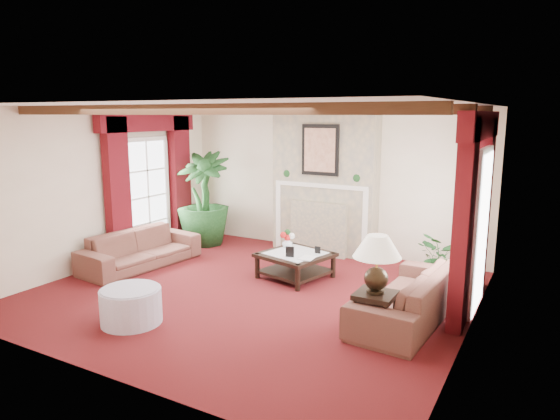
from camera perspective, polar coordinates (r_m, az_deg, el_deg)
The scene contains 23 objects.
floor at distance 7.47m, azimuth -3.20°, elevation -9.37°, with size 6.00×6.00×0.00m, color #490D10.
ceiling at distance 7.01m, azimuth -3.44°, elevation 11.81°, with size 6.00×6.00×0.00m, color white.
back_wall at distance 9.52m, azimuth 5.62°, elevation 3.39°, with size 6.00×0.02×2.70m, color beige.
left_wall at distance 9.07m, azimuth -19.53°, elevation 2.44°, with size 0.02×5.50×2.70m, color beige.
right_wall at distance 6.08m, azimuth 21.27°, elevation -1.60°, with size 0.02×5.50×2.70m, color beige.
ceiling_beams at distance 7.01m, azimuth -3.44°, elevation 11.32°, with size 6.00×3.00×0.12m, color #3C2113, non-canonical shape.
fireplace at distance 9.26m, azimuth 5.27°, elevation 11.56°, with size 2.00×0.52×2.70m, color tan, non-canonical shape.
french_door_left at distance 9.66m, azimuth -15.23°, elevation 7.82°, with size 0.10×1.10×2.16m, color white, non-canonical shape.
french_door_right at distance 6.97m, azimuth 22.67°, elevation 6.30°, with size 0.10×1.10×2.16m, color white, non-canonical shape.
curtains_left at distance 9.58m, azimuth -14.88°, elevation 10.33°, with size 0.20×2.40×2.55m, color #490913, non-canonical shape.
curtains_right at distance 6.96m, azimuth 22.01°, elevation 9.82°, with size 0.20×2.40×2.55m, color #490913, non-canonical shape.
sofa_left at distance 8.90m, azimuth -15.69°, elevation -3.66°, with size 0.85×2.16×0.82m, color #380F1D.
sofa_right at distance 6.62m, azimuth 14.46°, elevation -8.47°, with size 0.79×2.24×0.86m, color #380F1D.
potted_palm at distance 10.13m, azimuth -8.69°, elevation -0.99°, with size 1.40×2.03×1.04m, color black.
small_plant at distance 8.10m, azimuth 17.96°, elevation -5.96°, with size 1.08×1.06×0.63m, color black.
coffee_table at distance 8.04m, azimuth 1.76°, elevation -6.36°, with size 0.99×0.99×0.40m, color black, non-canonical shape.
side_table at distance 6.11m, azimuth 10.77°, elevation -11.61°, with size 0.45×0.45×0.53m, color black, non-canonical shape.
ottoman at distance 6.64m, azimuth -16.66°, elevation -10.47°, with size 0.76×0.76×0.44m, color #9E95A9.
table_lamp at distance 5.90m, azimuth 10.99°, elevation -6.02°, with size 0.56×0.56×0.71m, color black, non-canonical shape.
flower_vase at distance 8.28m, azimuth 0.84°, elevation -3.77°, with size 0.18×0.19×0.17m, color silver.
book at distance 7.69m, azimuth 2.41°, elevation -4.48°, with size 0.21×0.03×0.29m, color black.
photo_frame_a at distance 7.73m, azimuth 1.14°, elevation -4.83°, with size 0.13×0.02×0.18m, color black, non-canonical shape.
photo_frame_b at distance 7.95m, azimuth 4.32°, elevation -4.61°, with size 0.09×0.02×0.12m, color black, non-canonical shape.
Camera 1 is at (3.78, -5.90, 2.59)m, focal length 32.00 mm.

